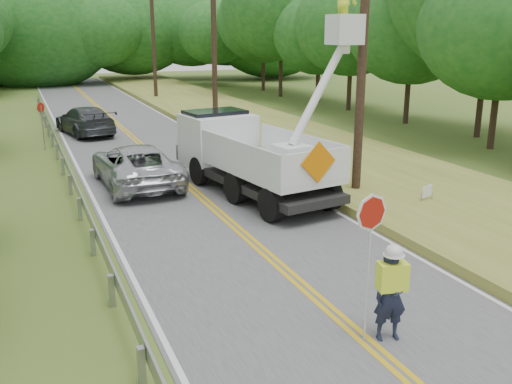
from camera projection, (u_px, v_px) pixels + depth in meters
name	position (u px, v px, depth m)	size (l,w,h in m)	color
ground	(389.00, 362.00, 9.91)	(140.00, 140.00, 0.00)	#496120
road	(177.00, 176.00, 22.31)	(7.20, 96.00, 0.03)	#4B4A4D
guardrail	(67.00, 167.00, 21.48)	(0.18, 48.00, 0.77)	gray
utility_poles	(264.00, 36.00, 25.39)	(1.60, 43.30, 10.00)	black
tall_grass_verge	(335.00, 158.00, 24.91)	(7.00, 96.00, 0.30)	olive
treeline_right	(363.00, 16.00, 36.78)	(12.56, 54.74, 12.32)	#332319
treeline_horizon	(65.00, 29.00, 58.07)	(57.01, 14.06, 12.25)	#164D1B
flagger	(391.00, 289.00, 10.37)	(1.13, 0.54, 2.83)	#191E33
bucket_truck	(245.00, 145.00, 20.26)	(4.70, 7.74, 7.21)	black
suv_silver	(136.00, 165.00, 20.83)	(2.54, 5.51, 1.53)	#B5B8BD
suv_darkgrey	(85.00, 120.00, 31.00)	(2.12, 5.21, 1.51)	#3B4044
stop_sign_permanent	(42.00, 119.00, 26.80)	(0.36, 0.36, 2.27)	gray
yard_sign	(427.00, 192.00, 18.22)	(0.51, 0.20, 0.77)	white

